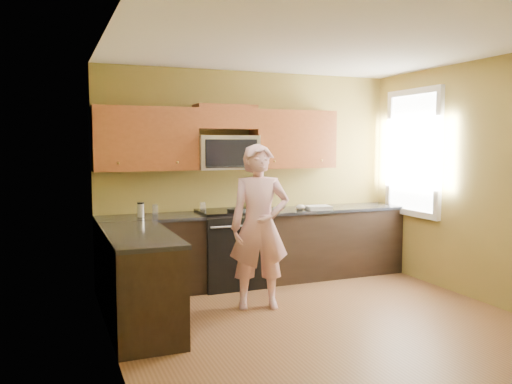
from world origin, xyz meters
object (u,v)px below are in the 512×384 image
butter_tub (260,210)px  woman (260,227)px  frying_pan (237,213)px  microwave (226,169)px  stove (230,248)px  travel_mug (141,217)px

butter_tub → woman: bearing=-112.5°
frying_pan → butter_tub: 0.52m
microwave → woman: bearing=-89.4°
microwave → stove: bearing=-90.0°
stove → travel_mug: travel_mug is taller
frying_pan → stove: bearing=102.1°
butter_tub → stove: bearing=-173.9°
stove → woman: woman is taller
woman → butter_tub: bearing=81.5°
microwave → frying_pan: size_ratio=1.87×
butter_tub → travel_mug: bearing=-178.3°
stove → travel_mug: (-1.09, 0.00, 0.45)m
butter_tub → travel_mug: size_ratio=0.66×
stove → travel_mug: size_ratio=5.51×
microwave → travel_mug: bearing=-173.5°
butter_tub → frying_pan: bearing=-144.6°
frying_pan → travel_mug: bearing=178.8°
microwave → frying_pan: 0.63m
woman → travel_mug: bearing=153.2°
microwave → travel_mug: size_ratio=4.41×
stove → woman: 1.03m
frying_pan → travel_mug: travel_mug is taller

